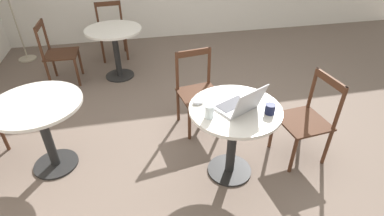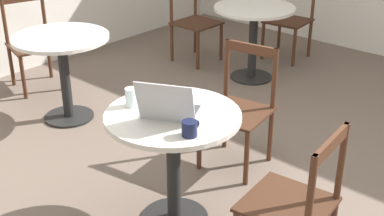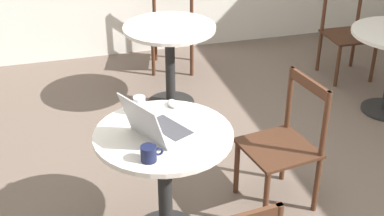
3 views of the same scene
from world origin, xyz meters
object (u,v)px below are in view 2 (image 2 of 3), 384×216
cafe_table_near (173,141)px  cafe_table_mid (254,24)px  drinking_glass (131,97)px  chair_mid_back (193,21)px  chair_far_back (32,44)px  mug (189,128)px  cafe_table_far (63,56)px  chair_mid_right (290,19)px  laptop (171,108)px  chair_near_right (239,109)px  mouse (152,91)px  chair_near_front (295,205)px

cafe_table_near → cafe_table_mid: same height
drinking_glass → chair_mid_back: bearing=33.9°
chair_far_back → mug: bearing=-106.4°
cafe_table_far → chair_mid_right: bearing=-12.8°
chair_mid_right → chair_far_back: bearing=149.3°
laptop → cafe_table_near: bearing=29.2°
chair_near_right → chair_mid_back: 2.22m
laptop → mouse: 0.35m
chair_far_back → mug: chair_far_back is taller
chair_near_front → chair_mid_right: (2.94, 1.87, 0.00)m
chair_near_front → drinking_glass: chair_near_front is taller
laptop → mouse: laptop is taller
cafe_table_mid → chair_mid_right: size_ratio=0.90×
cafe_table_near → drinking_glass: (-0.08, 0.25, 0.23)m
chair_near_front → mug: bearing=111.7°
laptop → drinking_glass: laptop is taller
chair_mid_right → laptop: bearing=-160.2°
chair_mid_back → chair_near_right: bearing=-130.3°
laptop → mug: (-0.10, -0.23, -0.01)m
cafe_table_mid → mug: bearing=-151.9°
mug → drinking_glass: size_ratio=1.07×
chair_mid_right → drinking_glass: (-3.11, -0.84, 0.36)m
cafe_table_near → cafe_table_far: bearing=75.2°
chair_mid_right → chair_mid_back: same height
chair_far_back → laptop: size_ratio=2.01×
drinking_glass → chair_near_front: bearing=-80.8°
chair_far_back → drinking_glass: chair_far_back is taller
chair_near_right → chair_far_back: size_ratio=1.00×
chair_far_back → mug: (-0.80, -2.73, 0.35)m
cafe_table_near → chair_near_front: 0.80m
drinking_glass → cafe_table_mid: bearing=18.3°
mouse → mug: mug is taller
cafe_table_mid → chair_mid_right: 0.80m
chair_near_right → mouse: (-0.70, 0.17, 0.32)m
mug → chair_far_back: bearing=73.6°
cafe_table_mid → cafe_table_far: bearing=160.1°
chair_near_front → laptop: bearing=98.3°
chair_far_back → mouse: bearing=-103.9°
cafe_table_far → mouse: bearing=-102.9°
cafe_table_far → chair_far_back: size_ratio=0.90×
chair_near_right → drinking_glass: (-0.91, 0.12, 0.36)m
chair_far_back → drinking_glass: 2.38m
chair_mid_back → mug: (-2.39, -2.07, 0.35)m
cafe_table_near → chair_far_back: 2.58m
cafe_table_far → chair_mid_back: 1.82m
cafe_table_near → chair_far_back: chair_far_back is taller
cafe_table_far → mug: 2.01m
cafe_table_near → chair_near_right: bearing=8.9°
chair_near_right → cafe_table_far: bearing=103.8°
laptop → chair_near_front: bearing=-81.7°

